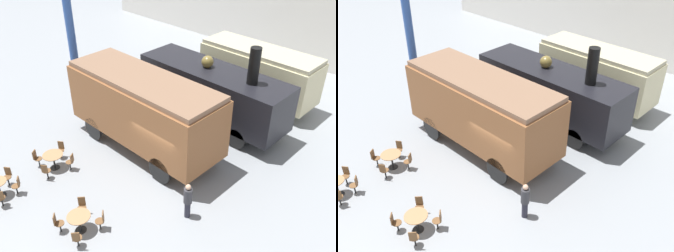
{
  "view_description": "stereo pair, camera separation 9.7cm",
  "coord_description": "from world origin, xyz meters",
  "views": [
    {
      "loc": [
        9.45,
        -9.58,
        11.09
      ],
      "look_at": [
        -0.88,
        1.0,
        1.6
      ],
      "focal_mm": 40.0,
      "sensor_mm": 36.0,
      "label": 1
    },
    {
      "loc": [
        9.52,
        -9.51,
        11.09
      ],
      "look_at": [
        -0.88,
        1.0,
        1.6
      ],
      "focal_mm": 40.0,
      "sensor_mm": 36.0,
      "label": 2
    }
  ],
  "objects": [
    {
      "name": "ground_plane",
      "position": [
        0.0,
        0.0,
        0.0
      ],
      "size": [
        80.0,
        80.0,
        0.0
      ],
      "primitive_type": "plane",
      "color": "gray"
    },
    {
      "name": "cafe_chair_0",
      "position": [
        -0.45,
        -4.3,
        0.51
      ],
      "size": [
        0.41,
        0.4,
        0.87
      ],
      "rotation": [
        0.0,
        0.0,
        5.56
      ],
      "color": "black",
      "rests_on": "ground_plane"
    },
    {
      "name": "cafe_table_near",
      "position": [
        0.17,
        -4.83,
        0.61
      ],
      "size": [
        0.89,
        0.89,
        0.77
      ],
      "color": "black",
      "rests_on": "ground_plane"
    },
    {
      "name": "passenger_coach_vintage",
      "position": [
        -0.93,
        8.71,
        1.92
      ],
      "size": [
        7.03,
        2.41,
        3.28
      ],
      "color": "beige",
      "rests_on": "ground_plane"
    },
    {
      "name": "cafe_chair_11",
      "position": [
        -3.38,
        -4.17,
        0.51
      ],
      "size": [
        0.4,
        0.4,
        0.87
      ],
      "rotation": [
        0.0,
        0.0,
        8.47
      ],
      "color": "black",
      "rests_on": "ground_plane"
    },
    {
      "name": "cafe_chair_2",
      "position": [
        0.78,
        -5.37,
        0.51
      ],
      "size": [
        0.41,
        0.4,
        0.87
      ],
      "rotation": [
        0.0,
        0.0,
        8.71
      ],
      "color": "black",
      "rests_on": "ground_plane"
    },
    {
      "name": "cafe_chair_5",
      "position": [
        -3.16,
        -6.34,
        0.51
      ],
      "size": [
        0.39,
        0.37,
        0.87
      ],
      "rotation": [
        0.0,
        0.0,
        9.1
      ],
      "color": "black",
      "rests_on": "ground_plane"
    },
    {
      "name": "steam_locomotive",
      "position": [
        -1.33,
        4.87,
        1.91
      ],
      "size": [
        8.52,
        2.53,
        4.91
      ],
      "color": "black",
      "rests_on": "ground_plane"
    },
    {
      "name": "cafe_chair_12",
      "position": [
        -3.18,
        -3.01,
        0.51
      ],
      "size": [
        0.4,
        0.4,
        0.87
      ],
      "rotation": [
        0.0,
        0.0,
        10.04
      ],
      "color": "black",
      "rests_on": "ground_plane"
    },
    {
      "name": "cafe_chair_7",
      "position": [
        -4.3,
        -5.49,
        0.51
      ],
      "size": [
        0.4,
        0.4,
        0.87
      ],
      "rotation": [
        0.0,
        0.0,
        11.61
      ],
      "color": "black",
      "rests_on": "ground_plane"
    },
    {
      "name": "cafe_chair_3",
      "position": [
        0.71,
        -4.22,
        0.51
      ],
      "size": [
        0.4,
        0.41,
        0.87
      ],
      "rotation": [
        0.0,
        0.0,
        10.28
      ],
      "color": "black",
      "rests_on": "ground_plane"
    },
    {
      "name": "cafe_chair_10",
      "position": [
        -4.55,
        -3.97,
        0.51
      ],
      "size": [
        0.4,
        0.4,
        0.87
      ],
      "rotation": [
        0.0,
        0.0,
        6.9
      ],
      "color": "black",
      "rests_on": "ground_plane"
    },
    {
      "name": "backdrop_wall",
      "position": [
        0.0,
        15.78,
        4.5
      ],
      "size": [
        44.0,
        0.15,
        9.0
      ],
      "color": "silver",
      "rests_on": "ground_plane"
    },
    {
      "name": "visitor_person",
      "position": [
        2.58,
        -1.45,
        0.89
      ],
      "size": [
        0.34,
        0.34,
        1.64
      ],
      "color": "#262633",
      "rests_on": "ground_plane"
    },
    {
      "name": "cafe_table_far",
      "position": [
        -3.86,
        -3.49,
        0.62
      ],
      "size": [
        0.92,
        0.92,
        0.76
      ],
      "color": "black",
      "rests_on": "ground_plane"
    },
    {
      "name": "cafe_chair_9",
      "position": [
        -4.34,
        -2.81,
        0.51
      ],
      "size": [
        0.4,
        0.4,
        0.87
      ],
      "rotation": [
        0.0,
        0.0,
        5.33
      ],
      "color": "black",
      "rests_on": "ground_plane"
    },
    {
      "name": "cafe_chair_6",
      "position": [
        -3.42,
        -5.5,
        0.51
      ],
      "size": [
        0.4,
        0.4,
        0.87
      ],
      "rotation": [
        0.0,
        0.0,
        10.36
      ],
      "color": "black",
      "rests_on": "ground_plane"
    },
    {
      "name": "cafe_chair_1",
      "position": [
        -0.37,
        -5.45,
        0.51
      ],
      "size": [
        0.4,
        0.41,
        0.87
      ],
      "rotation": [
        0.0,
        0.0,
        7.13
      ],
      "color": "black",
      "rests_on": "ground_plane"
    },
    {
      "name": "passenger_coach_wooden",
      "position": [
        -2.08,
        0.58,
        2.31
      ],
      "size": [
        8.05,
        2.82,
        3.86
      ],
      "color": "brown",
      "rests_on": "ground_plane"
    },
    {
      "name": "support_pillar",
      "position": [
        -7.56,
        0.55,
        4.0
      ],
      "size": [
        0.44,
        0.44,
        8.0
      ],
      "color": "#2D519E",
      "rests_on": "ground_plane"
    }
  ]
}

